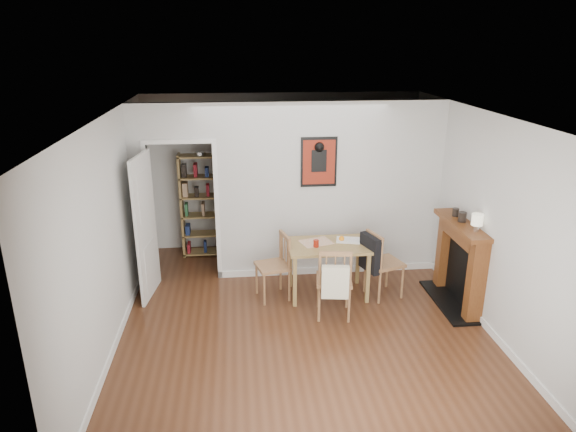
{
  "coord_description": "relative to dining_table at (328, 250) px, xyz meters",
  "views": [
    {
      "loc": [
        -0.76,
        -5.73,
        3.42
      ],
      "look_at": [
        -0.12,
        0.6,
        1.21
      ],
      "focal_mm": 32.0,
      "sensor_mm": 36.0,
      "label": 1
    }
  ],
  "objects": [
    {
      "name": "chair_left",
      "position": [
        -0.77,
        -0.02,
        -0.2
      ],
      "size": [
        0.56,
        0.56,
        0.93
      ],
      "color": "#9D7349",
      "rests_on": "ground"
    },
    {
      "name": "chair_front",
      "position": [
        -0.03,
        -0.58,
        -0.17
      ],
      "size": [
        0.55,
        0.61,
        0.98
      ],
      "color": "#9D7349",
      "rests_on": "ground"
    },
    {
      "name": "ground",
      "position": [
        -0.45,
        -0.67,
        -0.67
      ],
      "size": [
        5.2,
        5.2,
        0.0
      ],
      "primitive_type": "plane",
      "color": "#4E2C19",
      "rests_on": "ground"
    },
    {
      "name": "orange_fruit",
      "position": [
        0.2,
        0.1,
        0.13
      ],
      "size": [
        0.07,
        0.07,
        0.07
      ],
      "primitive_type": "sphere",
      "color": "orange",
      "rests_on": "dining_table"
    },
    {
      "name": "room_shell",
      "position": [
        -0.35,
        0.68,
        0.63
      ],
      "size": [
        5.2,
        5.2,
        5.2
      ],
      "color": "beige",
      "rests_on": "ground"
    },
    {
      "name": "bookshelf",
      "position": [
        -1.78,
        1.62,
        0.17
      ],
      "size": [
        0.72,
        0.29,
        1.7
      ],
      "color": "#9B8348",
      "rests_on": "ground"
    },
    {
      "name": "placemat",
      "position": [
        -0.16,
        0.09,
        0.09
      ],
      "size": [
        0.49,
        0.42,
        0.0
      ],
      "primitive_type": "cube",
      "rotation": [
        0.0,
        0.0,
        0.31
      ],
      "color": "beige",
      "rests_on": "dining_table"
    },
    {
      "name": "dining_table",
      "position": [
        0.0,
        0.0,
        0.0
      ],
      "size": [
        1.11,
        0.71,
        0.76
      ],
      "color": "#9B8348",
      "rests_on": "ground"
    },
    {
      "name": "fireplace",
      "position": [
        1.71,
        -0.42,
        -0.05
      ],
      "size": [
        0.45,
        1.25,
        1.16
      ],
      "color": "brown",
      "rests_on": "ground"
    },
    {
      "name": "red_glass",
      "position": [
        -0.18,
        -0.07,
        0.14
      ],
      "size": [
        0.08,
        0.08,
        0.1
      ],
      "primitive_type": "cylinder",
      "color": "maroon",
      "rests_on": "dining_table"
    },
    {
      "name": "mantel_lamp",
      "position": [
        1.71,
        -0.73,
        0.63
      ],
      "size": [
        0.14,
        0.14,
        0.22
      ],
      "color": "silver",
      "rests_on": "fireplace"
    },
    {
      "name": "notebook",
      "position": [
        0.29,
        0.1,
        0.1
      ],
      "size": [
        0.37,
        0.31,
        0.02
      ],
      "primitive_type": "cube",
      "rotation": [
        0.0,
        0.0,
        -0.24
      ],
      "color": "silver",
      "rests_on": "dining_table"
    },
    {
      "name": "ceramic_jar_b",
      "position": [
        1.69,
        -0.16,
        0.55
      ],
      "size": [
        0.09,
        0.09,
        0.11
      ],
      "primitive_type": "cylinder",
      "color": "black",
      "rests_on": "fireplace"
    },
    {
      "name": "chair_right",
      "position": [
        0.75,
        -0.11,
        -0.17
      ],
      "size": [
        0.65,
        0.61,
        0.96
      ],
      "color": "#9D7349",
      "rests_on": "ground"
    },
    {
      "name": "ceramic_jar_a",
      "position": [
        1.68,
        -0.38,
        0.56
      ],
      "size": [
        0.11,
        0.11,
        0.13
      ],
      "primitive_type": "cylinder",
      "color": "black",
      "rests_on": "fireplace"
    }
  ]
}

